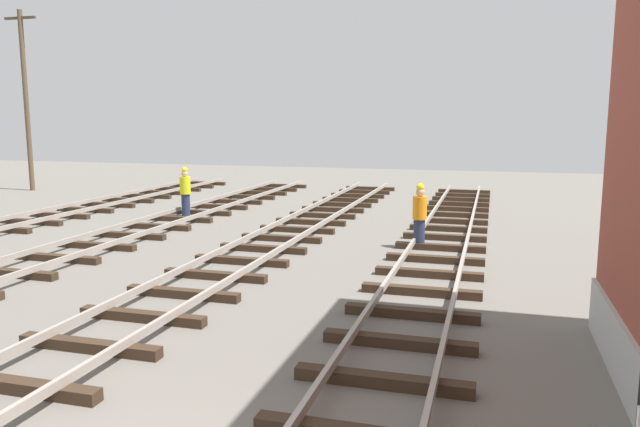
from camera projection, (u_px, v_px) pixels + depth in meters
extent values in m
cube|color=#38281C|center=(383.00, 381.00, 8.39)|extent=(2.50, 0.24, 0.18)
cube|color=#38281C|center=(399.00, 342.00, 9.84)|extent=(2.50, 0.24, 0.18)
cube|color=#38281C|center=(412.00, 314.00, 11.28)|extent=(2.50, 0.24, 0.18)
cube|color=#38281C|center=(421.00, 291.00, 12.73)|extent=(2.50, 0.24, 0.18)
cube|color=#38281C|center=(429.00, 274.00, 14.17)|extent=(2.50, 0.24, 0.18)
cube|color=#38281C|center=(435.00, 259.00, 15.62)|extent=(2.50, 0.24, 0.18)
cube|color=#38281C|center=(440.00, 247.00, 17.06)|extent=(2.50, 0.24, 0.18)
cube|color=#38281C|center=(444.00, 237.00, 18.51)|extent=(2.50, 0.24, 0.18)
cube|color=#38281C|center=(448.00, 229.00, 19.95)|extent=(2.50, 0.24, 0.18)
cube|color=#38281C|center=(451.00, 221.00, 21.40)|extent=(2.50, 0.24, 0.18)
cube|color=#38281C|center=(454.00, 215.00, 22.84)|extent=(2.50, 0.24, 0.18)
cube|color=#38281C|center=(457.00, 209.00, 24.29)|extent=(2.50, 0.24, 0.18)
cube|color=#38281C|center=(459.00, 204.00, 25.73)|extent=(2.50, 0.24, 0.18)
cube|color=#38281C|center=(461.00, 199.00, 27.18)|extent=(2.50, 0.24, 0.18)
cube|color=#38281C|center=(462.00, 195.00, 28.62)|extent=(2.50, 0.24, 0.18)
cube|color=#38281C|center=(464.00, 191.00, 30.07)|extent=(2.50, 0.24, 0.18)
cube|color=#38281C|center=(18.00, 386.00, 8.23)|extent=(2.50, 0.24, 0.18)
cube|color=#38281C|center=(90.00, 346.00, 9.67)|extent=(2.50, 0.24, 0.18)
cube|color=#38281C|center=(142.00, 316.00, 11.12)|extent=(2.50, 0.24, 0.18)
cube|color=#38281C|center=(183.00, 294.00, 12.56)|extent=(2.50, 0.24, 0.18)
cube|color=#38281C|center=(215.00, 276.00, 14.01)|extent=(2.50, 0.24, 0.18)
cube|color=#38281C|center=(241.00, 261.00, 15.45)|extent=(2.50, 0.24, 0.18)
cube|color=#38281C|center=(263.00, 249.00, 16.90)|extent=(2.50, 0.24, 0.18)
cube|color=#38281C|center=(281.00, 238.00, 18.34)|extent=(2.50, 0.24, 0.18)
cube|color=#38281C|center=(297.00, 230.00, 19.79)|extent=(2.50, 0.24, 0.18)
cube|color=#38281C|center=(311.00, 222.00, 21.23)|extent=(2.50, 0.24, 0.18)
cube|color=#38281C|center=(322.00, 215.00, 22.68)|extent=(2.50, 0.24, 0.18)
cube|color=#38281C|center=(333.00, 210.00, 24.12)|extent=(2.50, 0.24, 0.18)
cube|color=#38281C|center=(342.00, 204.00, 25.57)|extent=(2.50, 0.24, 0.18)
cube|color=#38281C|center=(350.00, 200.00, 27.01)|extent=(2.50, 0.24, 0.18)
cube|color=#38281C|center=(358.00, 196.00, 28.46)|extent=(2.50, 0.24, 0.18)
cube|color=#38281C|center=(364.00, 192.00, 29.90)|extent=(2.50, 0.24, 0.18)
cube|color=#38281C|center=(370.00, 188.00, 31.35)|extent=(2.50, 0.24, 0.18)
cube|color=#38281C|center=(10.00, 273.00, 14.22)|extent=(2.50, 0.24, 0.18)
cube|color=#38281C|center=(57.00, 258.00, 15.75)|extent=(2.50, 0.24, 0.18)
cube|color=#38281C|center=(96.00, 246.00, 17.28)|extent=(2.50, 0.24, 0.18)
cube|color=#38281C|center=(129.00, 235.00, 18.81)|extent=(2.50, 0.24, 0.18)
cube|color=#38281C|center=(156.00, 227.00, 20.34)|extent=(2.50, 0.24, 0.18)
cube|color=#38281C|center=(180.00, 219.00, 21.87)|extent=(2.50, 0.24, 0.18)
cube|color=#38281C|center=(200.00, 212.00, 23.40)|extent=(2.50, 0.24, 0.18)
cube|color=#38281C|center=(219.00, 207.00, 24.93)|extent=(2.50, 0.24, 0.18)
cube|color=#38281C|center=(235.00, 201.00, 26.46)|extent=(2.50, 0.24, 0.18)
cube|color=#38281C|center=(249.00, 197.00, 27.99)|extent=(2.50, 0.24, 0.18)
cube|color=#38281C|center=(262.00, 193.00, 29.52)|extent=(2.50, 0.24, 0.18)
cube|color=#38281C|center=(273.00, 189.00, 31.05)|extent=(2.50, 0.24, 0.18)
cube|color=#38281C|center=(284.00, 186.00, 32.58)|extent=(2.50, 0.24, 0.18)
cube|color=#38281C|center=(31.00, 222.00, 21.27)|extent=(2.50, 0.24, 0.18)
cube|color=#38281C|center=(60.00, 215.00, 22.68)|extent=(2.50, 0.24, 0.18)
cube|color=#38281C|center=(85.00, 210.00, 24.08)|extent=(2.50, 0.24, 0.18)
cube|color=#38281C|center=(108.00, 205.00, 25.49)|extent=(2.50, 0.24, 0.18)
cube|color=#38281C|center=(128.00, 200.00, 26.89)|extent=(2.50, 0.24, 0.18)
cube|color=#38281C|center=(146.00, 196.00, 28.30)|extent=(2.50, 0.24, 0.18)
cube|color=#38281C|center=(163.00, 192.00, 29.71)|extent=(2.50, 0.24, 0.18)
cube|color=#38281C|center=(178.00, 189.00, 31.11)|extent=(2.50, 0.24, 0.18)
cube|color=#38281C|center=(192.00, 186.00, 32.52)|extent=(2.50, 0.24, 0.18)
cube|color=#38281C|center=(204.00, 183.00, 33.92)|extent=(2.50, 0.24, 0.18)
cylinder|color=brown|center=(26.00, 102.00, 30.65)|extent=(0.24, 0.24, 8.97)
cube|color=#4C3D2D|center=(20.00, 18.00, 30.02)|extent=(1.80, 0.12, 0.12)
cylinder|color=#262D4C|center=(419.00, 234.00, 17.26)|extent=(0.32, 0.32, 0.85)
cylinder|color=orange|center=(420.00, 208.00, 17.14)|extent=(0.40, 0.40, 0.65)
sphere|color=tan|center=(420.00, 192.00, 17.07)|extent=(0.24, 0.24, 0.24)
sphere|color=yellow|center=(420.00, 187.00, 17.05)|extent=(0.22, 0.22, 0.22)
cylinder|color=#262D4C|center=(186.00, 205.00, 22.97)|extent=(0.32, 0.32, 0.85)
cylinder|color=yellow|center=(185.00, 185.00, 22.86)|extent=(0.40, 0.40, 0.65)
sphere|color=tan|center=(185.00, 174.00, 22.79)|extent=(0.24, 0.24, 0.24)
sphere|color=yellow|center=(185.00, 170.00, 22.77)|extent=(0.22, 0.22, 0.22)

